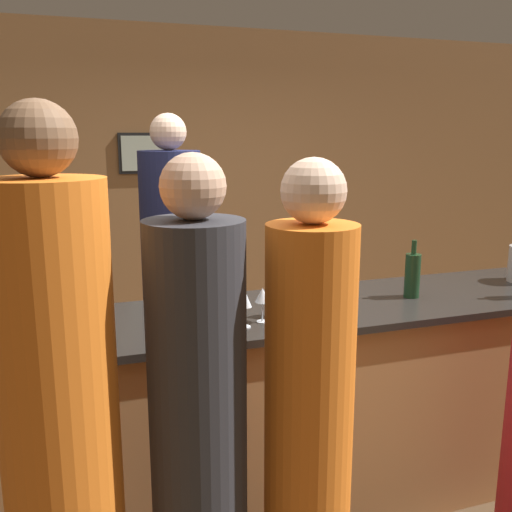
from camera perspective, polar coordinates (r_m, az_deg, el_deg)
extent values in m
plane|color=#4C3823|center=(3.30, 4.04, -23.30)|extent=(14.00, 14.00, 0.00)
cube|color=olive|center=(5.10, -6.62, 6.30)|extent=(8.00, 0.06, 2.80)
cube|color=black|center=(4.97, -11.05, 10.06)|extent=(0.44, 0.02, 0.34)
cube|color=#B7C6B2|center=(4.96, -11.03, 10.05)|extent=(0.39, 0.00, 0.29)
cube|color=#B27F4C|center=(3.03, 4.19, -15.23)|extent=(3.10, 0.67, 1.04)
cube|color=black|center=(2.82, 4.36, -5.46)|extent=(3.16, 0.73, 0.04)
cylinder|color=#1E234C|center=(3.47, -8.25, -4.78)|extent=(0.36, 0.36, 1.82)
sphere|color=beige|center=(3.32, -8.79, 12.18)|extent=(0.21, 0.21, 0.21)
cylinder|color=orange|center=(2.13, 5.22, -18.98)|extent=(0.31, 0.31, 1.63)
sphere|color=beige|center=(1.83, 5.77, 6.50)|extent=(0.21, 0.21, 0.21)
cylinder|color=orange|center=(1.99, -18.68, -19.24)|extent=(0.36, 0.36, 1.79)
sphere|color=brown|center=(1.71, -20.99, 10.93)|extent=(0.22, 0.22, 0.22)
cylinder|color=#2D2D33|center=(2.06, -5.70, -19.79)|extent=(0.33, 0.33, 1.65)
sphere|color=tan|center=(1.75, -6.34, 6.95)|extent=(0.21, 0.21, 0.21)
cylinder|color=#19381E|center=(3.06, 15.37, -1.91)|extent=(0.08, 0.08, 0.23)
cylinder|color=#19381E|center=(3.03, 15.53, 0.85)|extent=(0.03, 0.03, 0.07)
cylinder|color=black|center=(2.42, -14.98, -6.04)|extent=(0.08, 0.08, 0.19)
cylinder|color=black|center=(2.38, -15.16, -2.85)|extent=(0.03, 0.03, 0.09)
cylinder|color=silver|center=(2.59, 0.64, -6.58)|extent=(0.05, 0.05, 0.00)
cylinder|color=silver|center=(2.58, 0.64, -5.58)|extent=(0.01, 0.01, 0.09)
cone|color=silver|center=(2.55, 0.64, -3.92)|extent=(0.07, 0.07, 0.07)
cylinder|color=silver|center=(2.52, -1.12, -7.09)|extent=(0.05, 0.05, 0.00)
cylinder|color=silver|center=(2.51, -1.12, -6.08)|extent=(0.01, 0.01, 0.09)
cone|color=silver|center=(2.49, -1.13, -4.26)|extent=(0.06, 0.06, 0.08)
cylinder|color=silver|center=(2.36, -16.94, -9.08)|extent=(0.05, 0.05, 0.00)
cylinder|color=silver|center=(2.34, -17.01, -8.05)|extent=(0.01, 0.01, 0.09)
cone|color=silver|center=(2.32, -17.11, -6.42)|extent=(0.08, 0.08, 0.06)
cylinder|color=silver|center=(2.67, 1.84, -6.01)|extent=(0.05, 0.05, 0.00)
cylinder|color=silver|center=(2.66, 1.85, -5.11)|extent=(0.01, 0.01, 0.08)
cone|color=silver|center=(2.63, 1.86, -3.42)|extent=(0.07, 0.07, 0.08)
cylinder|color=silver|center=(2.54, -18.19, -7.63)|extent=(0.05, 0.05, 0.00)
cylinder|color=silver|center=(2.52, -18.26, -6.70)|extent=(0.01, 0.01, 0.08)
cone|color=silver|center=(2.50, -18.38, -4.96)|extent=(0.08, 0.08, 0.08)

